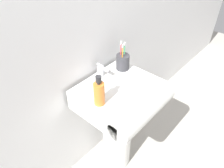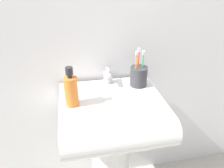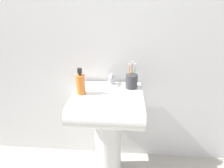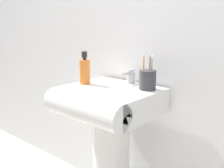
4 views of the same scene
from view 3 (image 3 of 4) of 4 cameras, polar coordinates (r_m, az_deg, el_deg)
The scene contains 6 objects.
wall_back at distance 1.35m, azimuth -0.57°, elevation 17.93°, with size 5.00×0.05×2.40m, color white.
sink_pedestal at distance 1.50m, azimuth -1.22°, elevation -18.77°, with size 0.21×0.21×0.65m, color white.
sink_basin at distance 1.22m, azimuth -1.61°, elevation -6.95°, with size 0.49×0.47×0.14m.
faucet at distance 1.36m, azimuth -0.19°, elevation 1.48°, with size 0.05×0.10×0.08m.
toothbrush_cup at distance 1.30m, azimuth 6.38°, elevation 0.98°, with size 0.09×0.09×0.20m.
soap_bottle at distance 1.21m, azimuth -10.23°, elevation 0.12°, with size 0.06×0.06×0.19m.
Camera 3 is at (0.11, -1.09, 1.36)m, focal length 28.00 mm.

